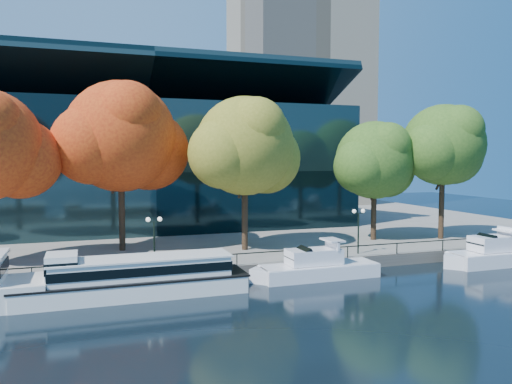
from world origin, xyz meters
name	(u,v)px	position (x,y,z in m)	size (l,w,h in m)	color
ground	(250,288)	(0.00, 0.00, 0.00)	(160.00, 160.00, 0.00)	black
promenade	(169,222)	(0.00, 36.38, 0.50)	(90.00, 67.08, 1.00)	slate
railing	(237,254)	(0.00, 3.25, 1.94)	(88.20, 0.08, 0.99)	black
convention_building	(143,166)	(-4.00, 31.79, 8.51)	(50.00, 24.57, 21.43)	black
office_tower	(297,35)	(28.00, 55.00, 33.02)	(22.50, 22.50, 65.90)	gray
tour_boat	(128,277)	(-8.66, 0.66, 1.39)	(17.22, 3.84, 3.27)	white
cruiser_near	(314,267)	(5.80, 1.09, 0.96)	(10.64, 2.74, 3.08)	white
cruiser_far	(494,253)	(23.08, 0.27, 1.07)	(10.31, 2.86, 3.37)	white
tree_2	(123,139)	(-7.93, 13.02, 11.33)	(12.70, 10.42, 15.63)	black
tree_3	(247,148)	(2.94, 9.65, 10.49)	(11.46, 9.39, 14.27)	black
tree_4	(376,162)	(17.42, 10.60, 9.18)	(10.12, 8.30, 12.40)	black
tree_5	(445,147)	(24.60, 8.83, 10.76)	(10.65, 8.73, 14.20)	black
lamp_1	(154,230)	(-6.33, 4.50, 3.98)	(1.26, 0.36, 4.03)	black
lamp_2	(358,221)	(11.77, 4.50, 3.98)	(1.26, 0.36, 4.03)	black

